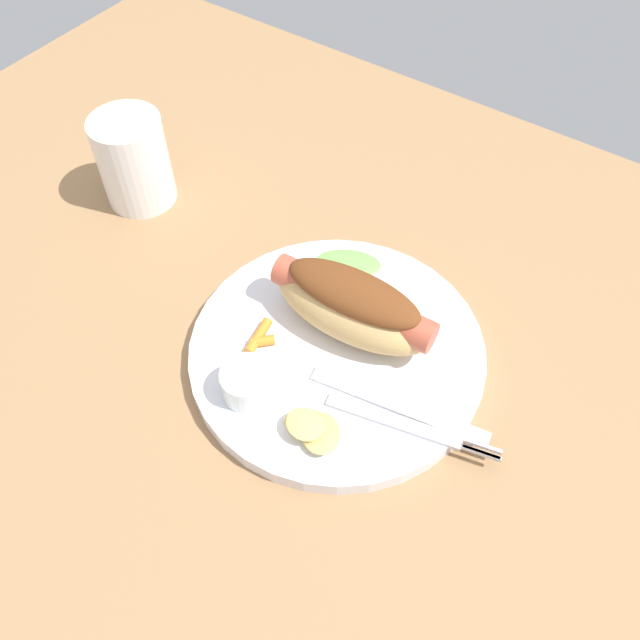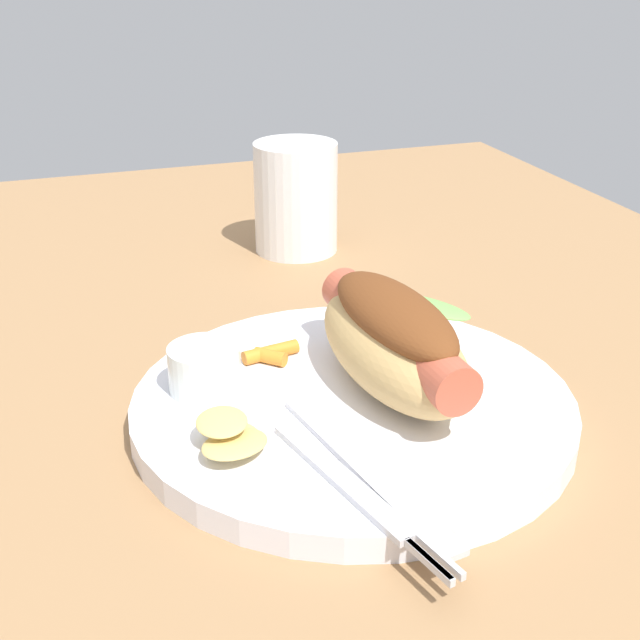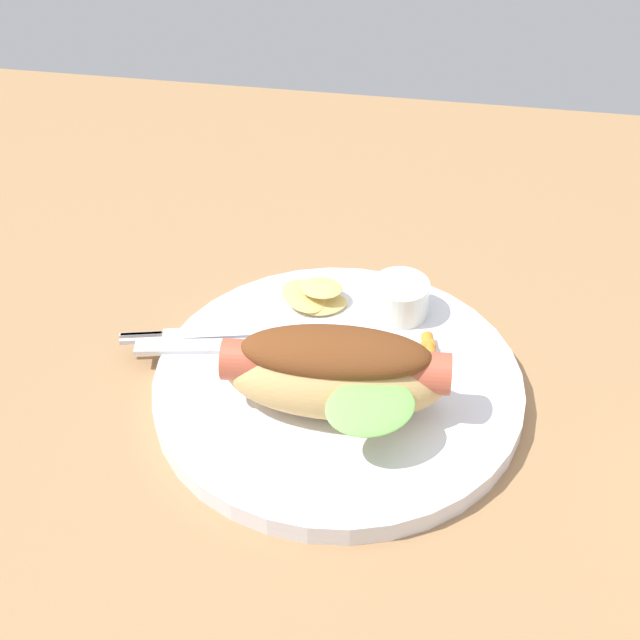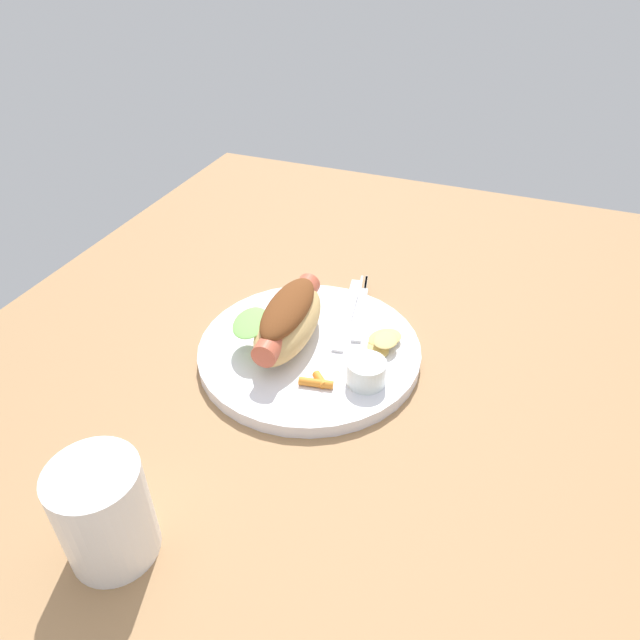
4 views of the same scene
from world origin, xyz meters
The scene contains 9 objects.
ground_plane centered at (0.00, 0.00, -0.90)cm, with size 120.00×90.00×1.80cm, color #9E754C.
plate centered at (2.93, 2.22, 0.80)cm, with size 26.75×26.75×1.60cm, color white.
hot_dog centered at (2.73, 4.87, 4.93)cm, with size 15.63×10.48×6.32cm.
sauce_ramekin centered at (-0.71, -6.03, 3.02)cm, with size 4.43×4.43×2.84cm, color white.
fork centered at (12.27, -1.22, 1.80)cm, with size 14.68×4.55×0.40cm.
knife centered at (10.62, 0.24, 1.78)cm, with size 15.77×1.40×0.36cm, color silver.
chips_pile centered at (5.96, -6.05, 2.34)cm, with size 6.52×5.25×1.65cm.
carrot_garnish centered at (-3.16, -1.22, 2.06)cm, with size 2.54×3.93×0.93cm.
drinking_cup centered at (-26.88, 7.99, 4.97)cm, with size 7.51×7.51×9.94cm, color white.
Camera 1 is at (21.20, -27.00, 50.70)cm, focal length 37.37 mm.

